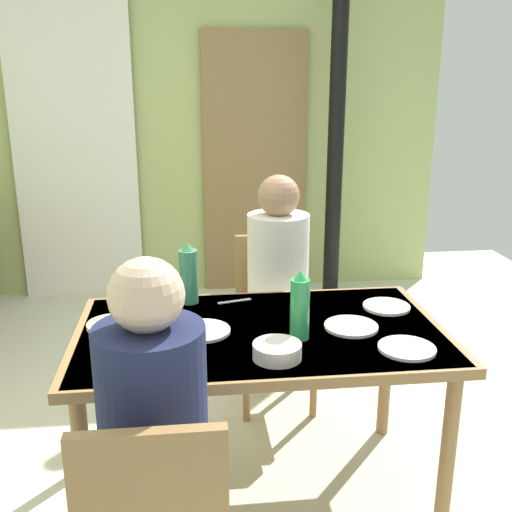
{
  "coord_description": "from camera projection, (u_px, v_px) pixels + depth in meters",
  "views": [
    {
      "loc": [
        0.12,
        -2.27,
        1.65
      ],
      "look_at": [
        0.39,
        -0.02,
        0.98
      ],
      "focal_mm": 41.69,
      "sensor_mm": 36.0,
      "label": 1
    }
  ],
  "objects": [
    {
      "name": "cutlery_knife_near",
      "position": [
        161.0,
        312.0,
        2.45
      ],
      "size": [
        0.14,
        0.09,
        0.0
      ],
      "primitive_type": "cube",
      "rotation": [
        0.0,
        0.0,
        2.65
      ],
      "color": "silver",
      "rests_on": "dining_table"
    },
    {
      "name": "dining_table",
      "position": [
        260.0,
        347.0,
        2.31
      ],
      "size": [
        1.42,
        0.83,
        0.73
      ],
      "color": "olive",
      "rests_on": "ground_plane"
    },
    {
      "name": "person_far_diner",
      "position": [
        278.0,
        265.0,
        2.89
      ],
      "size": [
        0.3,
        0.37,
        0.77
      ],
      "rotation": [
        0.0,
        0.0,
        3.14
      ],
      "color": "silver",
      "rests_on": "ground_plane"
    },
    {
      "name": "stove_pipe_column",
      "position": [
        336.0,
        123.0,
        4.33
      ],
      "size": [
        0.12,
        0.12,
        2.67
      ],
      "primitive_type": "cylinder",
      "color": "black",
      "rests_on": "ground_plane"
    },
    {
      "name": "dinner_plate_far_side",
      "position": [
        407.0,
        348.0,
        2.11
      ],
      "size": [
        0.2,
        0.2,
        0.01
      ],
      "primitive_type": "cylinder",
      "color": "white",
      "rests_on": "dining_table"
    },
    {
      "name": "chair_far_diner",
      "position": [
        274.0,
        309.0,
        3.1
      ],
      "size": [
        0.4,
        0.4,
        0.87
      ],
      "rotation": [
        0.0,
        0.0,
        3.14
      ],
      "color": "olive",
      "rests_on": "ground_plane"
    },
    {
      "name": "drinking_glass_by_far_diner",
      "position": [
        139.0,
        331.0,
        2.16
      ],
      "size": [
        0.06,
        0.06,
        0.09
      ],
      "primitive_type": "cylinder",
      "color": "silver",
      "rests_on": "dining_table"
    },
    {
      "name": "drinking_glass_by_near_diner",
      "position": [
        113.0,
        353.0,
        1.98
      ],
      "size": [
        0.06,
        0.06,
        0.1
      ],
      "primitive_type": "cylinder",
      "color": "silver",
      "rests_on": "dining_table"
    },
    {
      "name": "dinner_plate_near_left",
      "position": [
        386.0,
        306.0,
        2.5
      ],
      "size": [
        0.2,
        0.2,
        0.01
      ],
      "primitive_type": "cylinder",
      "color": "white",
      "rests_on": "dining_table"
    },
    {
      "name": "water_bottle_green_near",
      "position": [
        189.0,
        275.0,
        2.53
      ],
      "size": [
        0.08,
        0.08,
        0.27
      ],
      "color": "#3B8965",
      "rests_on": "dining_table"
    },
    {
      "name": "ground_plane",
      "position": [
        169.0,
        469.0,
        2.62
      ],
      "size": [
        6.28,
        6.28,
        0.0
      ],
      "primitive_type": "plane",
      "color": "beige"
    },
    {
      "name": "door_wooden",
      "position": [
        255.0,
        166.0,
        4.62
      ],
      "size": [
        0.8,
        0.05,
        2.0
      ],
      "primitive_type": "cube",
      "color": "olive",
      "rests_on": "ground_plane"
    },
    {
      "name": "serving_bowl_center",
      "position": [
        277.0,
        351.0,
        2.04
      ],
      "size": [
        0.17,
        0.17,
        0.05
      ],
      "primitive_type": "cylinder",
      "color": "silver",
      "rests_on": "dining_table"
    },
    {
      "name": "bread_plate_sliced",
      "position": [
        112.0,
        325.0,
        2.3
      ],
      "size": [
        0.19,
        0.19,
        0.02
      ],
      "primitive_type": "cylinder",
      "color": "#DBB77A",
      "rests_on": "dining_table"
    },
    {
      "name": "cutlery_fork_far",
      "position": [
        164.0,
        355.0,
        2.07
      ],
      "size": [
        0.09,
        0.14,
        0.0
      ],
      "primitive_type": "cube",
      "rotation": [
        0.0,
        0.0,
        4.19
      ],
      "color": "silver",
      "rests_on": "dining_table"
    },
    {
      "name": "water_bottle_green_far",
      "position": [
        300.0,
        307.0,
        2.17
      ],
      "size": [
        0.07,
        0.07,
        0.26
      ],
      "color": "green",
      "rests_on": "dining_table"
    },
    {
      "name": "dinner_plate_near_right",
      "position": [
        203.0,
        331.0,
        2.26
      ],
      "size": [
        0.21,
        0.21,
        0.01
      ],
      "primitive_type": "cylinder",
      "color": "white",
      "rests_on": "dining_table"
    },
    {
      "name": "wall_back",
      "position": [
        169.0,
        121.0,
        4.53
      ],
      "size": [
        4.2,
        0.1,
        2.67
      ],
      "primitive_type": "cube",
      "color": "#ACBA71",
      "rests_on": "ground_plane"
    },
    {
      "name": "curtain_panel",
      "position": [
        75.0,
        152.0,
        4.42
      ],
      "size": [
        0.9,
        0.03,
        2.24
      ],
      "primitive_type": "cube",
      "color": "white",
      "rests_on": "ground_plane"
    },
    {
      "name": "cutlery_knife_far",
      "position": [
        299.0,
        299.0,
        2.6
      ],
      "size": [
        0.09,
        0.14,
        0.0
      ],
      "primitive_type": "cube",
      "rotation": [
        0.0,
        0.0,
        1.05
      ],
      "color": "silver",
      "rests_on": "dining_table"
    },
    {
      "name": "cutlery_fork_near",
      "position": [
        234.0,
        301.0,
        2.57
      ],
      "size": [
        0.15,
        0.05,
        0.0
      ],
      "primitive_type": "cube",
      "rotation": [
        0.0,
        0.0,
        0.25
      ],
      "color": "silver",
      "rests_on": "dining_table"
    },
    {
      "name": "dinner_plate_far_center",
      "position": [
        351.0,
        326.0,
        2.3
      ],
      "size": [
        0.21,
        0.21,
        0.01
      ],
      "primitive_type": "cylinder",
      "color": "white",
      "rests_on": "dining_table"
    },
    {
      "name": "person_near_diner",
      "position": [
        153.0,
        409.0,
        1.63
      ],
      "size": [
        0.3,
        0.37,
        0.77
      ],
      "color": "#18274E",
      "rests_on": "ground_plane"
    }
  ]
}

